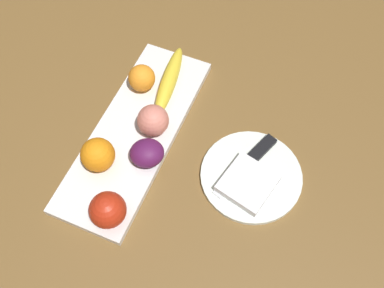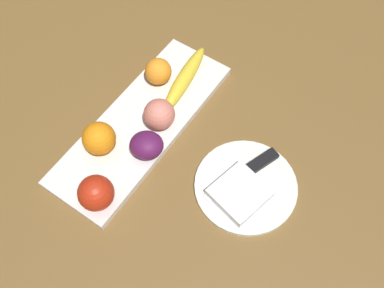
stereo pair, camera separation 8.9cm
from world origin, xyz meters
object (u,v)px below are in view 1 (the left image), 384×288
(folded_napkin, at_px, (248,183))
(knife, at_px, (254,156))
(dinner_plate, at_px, (251,176))
(apple, at_px, (108,210))
(banana, at_px, (169,81))
(orange_near_banana, at_px, (98,155))
(peach, at_px, (153,120))
(orange_near_apple, at_px, (142,78))
(grape_bunch, at_px, (147,153))
(fruit_tray, at_px, (136,133))

(folded_napkin, height_order, knife, folded_napkin)
(knife, bearing_deg, dinner_plate, 31.59)
(apple, bearing_deg, banana, -175.57)
(orange_near_banana, distance_m, peach, 0.13)
(orange_near_apple, height_order, grape_bunch, orange_near_apple)
(fruit_tray, height_order, grape_bunch, grape_bunch)
(apple, bearing_deg, grape_bunch, 175.41)
(apple, relative_size, banana, 0.36)
(apple, bearing_deg, folded_napkin, 127.25)
(fruit_tray, xyz_separation_m, orange_near_apple, (-0.11, -0.04, 0.04))
(apple, height_order, folded_napkin, apple)
(fruit_tray, distance_m, orange_near_banana, 0.11)
(orange_near_apple, relative_size, orange_near_banana, 0.87)
(orange_near_banana, relative_size, knife, 0.39)
(peach, bearing_deg, apple, 2.11)
(orange_near_apple, height_order, dinner_plate, orange_near_apple)
(apple, distance_m, grape_bunch, 0.14)
(fruit_tray, relative_size, knife, 2.66)
(banana, xyz_separation_m, knife, (0.10, 0.24, -0.02))
(peach, bearing_deg, dinner_plate, 85.23)
(grape_bunch, height_order, knife, grape_bunch)
(banana, bearing_deg, orange_near_banana, 159.82)
(dinner_plate, height_order, knife, knife)
(orange_near_banana, relative_size, dinner_plate, 0.33)
(apple, bearing_deg, knife, 137.69)
(peach, bearing_deg, orange_near_apple, -142.35)
(peach, height_order, folded_napkin, peach)
(orange_near_apple, relative_size, dinner_plate, 0.29)
(apple, xyz_separation_m, orange_near_apple, (-0.31, -0.08, -0.01))
(apple, distance_m, banana, 0.33)
(apple, relative_size, orange_near_banana, 1.02)
(fruit_tray, relative_size, dinner_plate, 2.24)
(peach, xyz_separation_m, dinner_plate, (0.02, 0.23, -0.05))
(apple, xyz_separation_m, dinner_plate, (-0.19, 0.22, -0.05))
(grape_bunch, distance_m, dinner_plate, 0.22)
(orange_near_apple, distance_m, dinner_plate, 0.32)
(orange_near_apple, relative_size, grape_bunch, 0.86)
(apple, bearing_deg, dinner_plate, 131.32)
(banana, bearing_deg, grape_bunch, -177.96)
(apple, height_order, orange_near_banana, apple)
(orange_near_apple, bearing_deg, grape_bunch, 29.07)
(orange_near_banana, bearing_deg, knife, 115.81)
(dinner_plate, bearing_deg, knife, -169.04)
(peach, relative_size, grape_bunch, 0.96)
(fruit_tray, height_order, banana, banana)
(fruit_tray, height_order, folded_napkin, folded_napkin)
(banana, height_order, peach, peach)
(fruit_tray, relative_size, orange_near_banana, 6.74)
(orange_near_apple, distance_m, orange_near_banana, 0.21)
(peach, distance_m, knife, 0.22)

